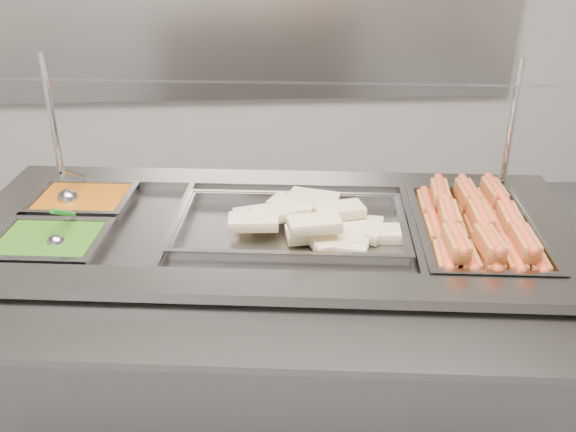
{
  "coord_description": "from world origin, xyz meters",
  "views": [
    {
      "loc": [
        -0.02,
        -1.17,
        1.64
      ],
      "look_at": [
        0.08,
        0.43,
        0.84
      ],
      "focal_mm": 40.0,
      "sensor_mm": 36.0,
      "label": 1
    }
  ],
  "objects": [
    {
      "name": "pan_wraps",
      "position": [
        0.09,
        0.43,
        0.8
      ],
      "size": [
        0.66,
        0.43,
        0.06
      ],
      "color": "gray",
      "rests_on": "steam_counter"
    },
    {
      "name": "sneeze_guard",
      "position": [
        0.05,
        0.63,
        1.15
      ],
      "size": [
        1.53,
        0.43,
        0.4
      ],
      "color": "silver",
      "rests_on": "steam_counter"
    },
    {
      "name": "pan_hotdogs",
      "position": [
        0.6,
        0.37,
        0.78
      ],
      "size": [
        0.37,
        0.53,
        0.09
      ],
      "color": "gray",
      "rests_on": "steam_counter"
    },
    {
      "name": "serving_spoon",
      "position": [
        -0.54,
        0.36,
        0.83
      ],
      "size": [
        0.05,
        0.17,
        0.12
      ],
      "color": "#A5A5AA",
      "rests_on": "pan_peas"
    },
    {
      "name": "steam_counter",
      "position": [
        0.03,
        0.43,
        0.41
      ],
      "size": [
        1.79,
        0.95,
        0.82
      ],
      "color": "slate",
      "rests_on": "ground"
    },
    {
      "name": "pan_peas",
      "position": [
        -0.57,
        0.37,
        0.78
      ],
      "size": [
        0.3,
        0.25,
        0.09
      ],
      "color": "gray",
      "rests_on": "steam_counter"
    },
    {
      "name": "tray_rail",
      "position": [
        -0.02,
        -0.03,
        0.78
      ],
      "size": [
        1.66,
        0.52,
        0.05
      ],
      "color": "gray",
      "rests_on": "steam_counter"
    },
    {
      "name": "ladle",
      "position": [
        -0.58,
        0.62,
        0.83
      ],
      "size": [
        0.06,
        0.18,
        0.13
      ],
      "color": "#A5A5AA",
      "rests_on": "pan_beans"
    },
    {
      "name": "tortilla_wraps",
      "position": [
        0.16,
        0.42,
        0.83
      ],
      "size": [
        0.48,
        0.35,
        0.09
      ],
      "color": "beige",
      "rests_on": "pan_wraps"
    },
    {
      "name": "hotdogs_in_buns",
      "position": [
        0.59,
        0.36,
        0.83
      ],
      "size": [
        0.31,
        0.5,
        0.11
      ],
      "color": "#AC5724",
      "rests_on": "pan_hotdogs"
    },
    {
      "name": "pan_beans",
      "position": [
        -0.54,
        0.63,
        0.78
      ],
      "size": [
        0.3,
        0.25,
        0.09
      ],
      "color": "gray",
      "rests_on": "steam_counter"
    }
  ]
}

